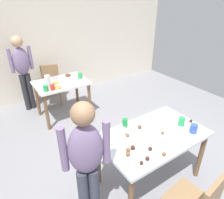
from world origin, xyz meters
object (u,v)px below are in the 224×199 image
Objects in this scene: dining_table_near at (153,140)px; mixing_bowl at (160,123)px; dining_table_far at (62,88)px; pitcher_far at (48,82)px; person_girl_near at (86,160)px; soda_can at (125,123)px; chair_far_table at (51,82)px; person_adult_far at (23,68)px.

mixing_bowl is (0.21, 0.10, 0.13)m from dining_table_near.
pitcher_far is (-0.28, -0.14, 0.24)m from dining_table_far.
person_girl_near is 12.30× the size of soda_can.
soda_can is 1.78m from pitcher_far.
person_girl_near is (-0.93, -0.07, 0.24)m from dining_table_near.
chair_far_table is 0.56× the size of person_adult_far.
mixing_bowl is 2.10m from pitcher_far.
person_adult_far reaches higher than chair_far_table.
person_girl_near is (-0.60, -2.24, 0.27)m from dining_table_far.
person_girl_near reaches higher than chair_far_table.
person_girl_near is 1.15m from mixing_bowl.
person_girl_near reaches higher than pitcher_far.
person_adult_far is at bearing 88.43° from person_girl_near.
soda_can reaches higher than mixing_bowl.
dining_table_near is at bearing -81.42° from dining_table_far.
person_girl_near reaches higher than soda_can.
dining_table_far is 0.73m from chair_far_table.
person_adult_far is 12.82× the size of soda_can.
dining_table_far is at bearing 26.04° from pitcher_far.
mixing_bowl is (1.05, -2.77, -0.16)m from person_adult_far.
person_girl_near is 0.96× the size of person_adult_far.
dining_table_far is at bearing -53.07° from person_adult_far.
person_adult_far is (-0.52, -0.02, 0.44)m from chair_far_table.
soda_can reaches higher than dining_table_far.
pitcher_far is (-0.41, 1.73, 0.06)m from soda_can.
pitcher_far reaches higher than soda_can.
person_girl_near is at bearing -175.52° from dining_table_near.
person_adult_far is 6.61× the size of pitcher_far.
person_adult_far is 0.87m from pitcher_far.
dining_table_near is 10.61× the size of soda_can.
chair_far_table is 4.14× the size of mixing_bowl.
person_adult_far is at bearing 126.93° from dining_table_far.
soda_can is at bearing 152.83° from mixing_bowl.
pitcher_far reaches higher than mixing_bowl.
dining_table_near is 2.20m from dining_table_far.
dining_table_near is 2.91m from chair_far_table.
person_girl_near is at bearing -171.51° from mixing_bowl.
pitcher_far is (-0.28, -0.85, 0.37)m from chair_far_table.
pitcher_far is at bearing -74.02° from person_adult_far.
mixing_bowl is 0.89× the size of pitcher_far.
chair_far_table is at bearing 92.80° from soda_can.
soda_can is (-0.41, 0.21, 0.03)m from mixing_bowl.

